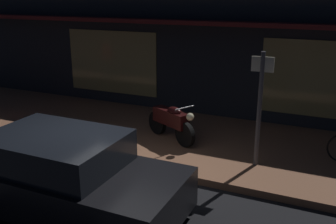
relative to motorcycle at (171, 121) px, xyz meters
name	(u,v)px	position (x,y,z in m)	size (l,w,h in m)	color
ground_plane	(117,195)	(0.05, -2.65, -0.65)	(60.00, 60.00, 0.00)	black
sidewalk_slab	(179,138)	(0.05, 0.35, -0.57)	(18.00, 4.00, 0.15)	brown
storefront_building	(221,53)	(0.05, 3.74, 1.16)	(18.00, 3.30, 3.60)	black
motorcycle	(171,121)	(0.00, 0.00, 0.00)	(1.56, 0.94, 0.97)	black
sign_post	(260,103)	(2.20, -0.56, 0.86)	(0.44, 0.09, 2.40)	#47474C
parked_car_near	(63,175)	(-0.44, -3.52, 0.06)	(4.10, 1.79, 1.42)	black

